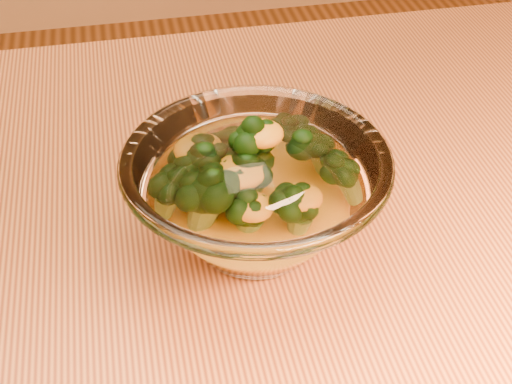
# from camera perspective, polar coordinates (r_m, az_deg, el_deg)

# --- Properties ---
(table) EXTENTS (1.20, 0.80, 0.75)m
(table) POSITION_cam_1_polar(r_m,az_deg,el_deg) (0.70, 2.86, -9.22)
(table) COLOR #CB793C
(table) RESTS_ON ground
(glass_bowl) EXTENTS (0.22, 0.22, 0.10)m
(glass_bowl) POSITION_cam_1_polar(r_m,az_deg,el_deg) (0.59, 0.00, -0.36)
(glass_bowl) COLOR white
(glass_bowl) RESTS_ON table
(cheese_sauce) EXTENTS (0.11, 0.11, 0.03)m
(cheese_sauce) POSITION_cam_1_polar(r_m,az_deg,el_deg) (0.60, 0.00, -1.85)
(cheese_sauce) COLOR yellow
(cheese_sauce) RESTS_ON glass_bowl
(broccoli_heap) EXTENTS (0.16, 0.13, 0.08)m
(broccoli_heap) POSITION_cam_1_polar(r_m,az_deg,el_deg) (0.59, -0.49, 1.26)
(broccoli_heap) COLOR black
(broccoli_heap) RESTS_ON cheese_sauce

